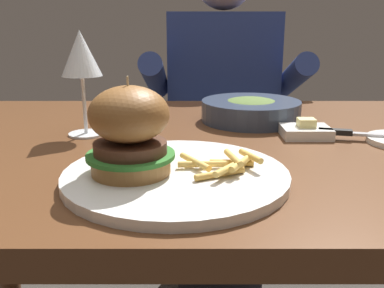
# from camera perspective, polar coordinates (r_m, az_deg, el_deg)

# --- Properties ---
(dining_table) EXTENTS (1.28, 0.79, 0.74)m
(dining_table) POSITION_cam_1_polar(r_m,az_deg,el_deg) (0.83, 2.78, -5.63)
(dining_table) COLOR #56331C
(dining_table) RESTS_ON ground
(main_plate) EXTENTS (0.31, 0.31, 0.01)m
(main_plate) POSITION_cam_1_polar(r_m,az_deg,el_deg) (0.60, -1.94, -4.23)
(main_plate) COLOR white
(main_plate) RESTS_ON dining_table
(burger_sandwich) EXTENTS (0.12, 0.12, 0.13)m
(burger_sandwich) POSITION_cam_1_polar(r_m,az_deg,el_deg) (0.57, -8.10, 1.82)
(burger_sandwich) COLOR #9E6B38
(burger_sandwich) RESTS_ON main_plate
(fries_pile) EXTENTS (0.12, 0.09, 0.02)m
(fries_pile) POSITION_cam_1_polar(r_m,az_deg,el_deg) (0.59, 4.72, -2.65)
(fries_pile) COLOR gold
(fries_pile) RESTS_ON main_plate
(wine_glass) EXTENTS (0.08, 0.08, 0.20)m
(wine_glass) POSITION_cam_1_polar(r_m,az_deg,el_deg) (0.83, -14.36, 11.20)
(wine_glass) COLOR silver
(wine_glass) RESTS_ON dining_table
(table_knife) EXTENTS (0.23, 0.07, 0.01)m
(table_knife) POSITION_cam_1_polar(r_m,az_deg,el_deg) (0.85, 23.12, 1.18)
(table_knife) COLOR silver
(table_knife) RESTS_ON bread_plate
(butter_dish) EXTENTS (0.09, 0.07, 0.04)m
(butter_dish) POSITION_cam_1_polar(r_m,az_deg,el_deg) (0.84, 15.14, 1.68)
(butter_dish) COLOR white
(butter_dish) RESTS_ON dining_table
(soup_bowl) EXTENTS (0.22, 0.22, 0.05)m
(soup_bowl) POSITION_cam_1_polar(r_m,az_deg,el_deg) (0.95, 8.07, 4.53)
(soup_bowl) COLOR #2D384C
(soup_bowl) RESTS_ON dining_table
(diner_person) EXTENTS (0.51, 0.36, 1.18)m
(diner_person) POSITION_cam_1_polar(r_m,az_deg,el_deg) (1.50, 4.13, 1.01)
(diner_person) COLOR #282833
(diner_person) RESTS_ON ground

